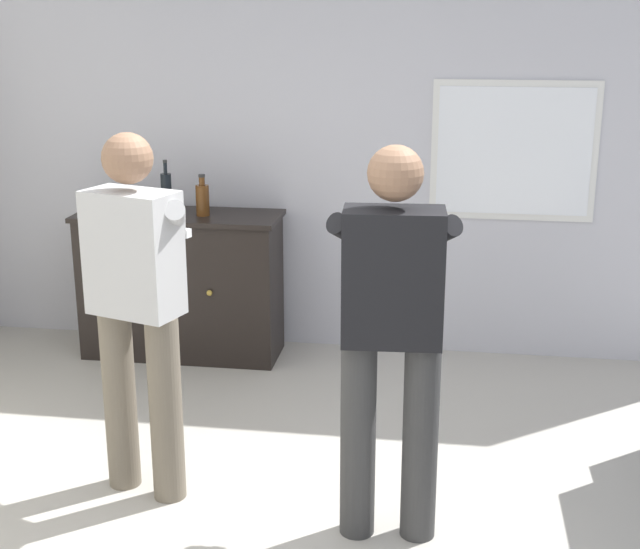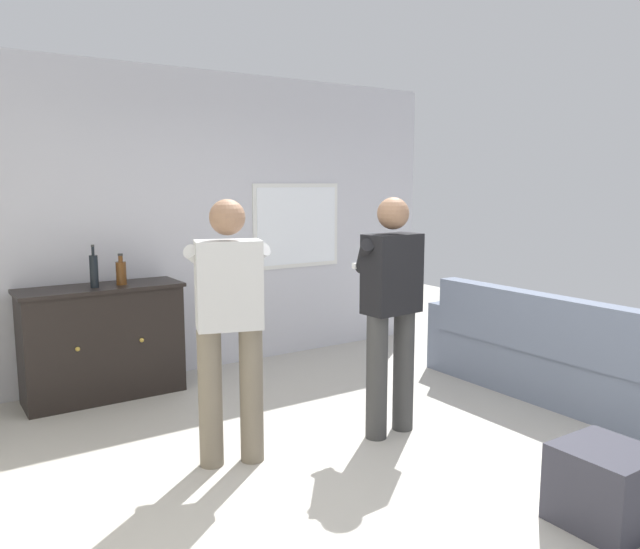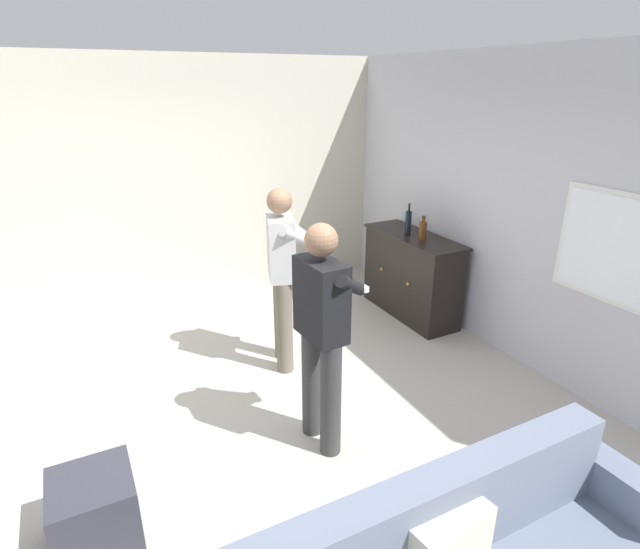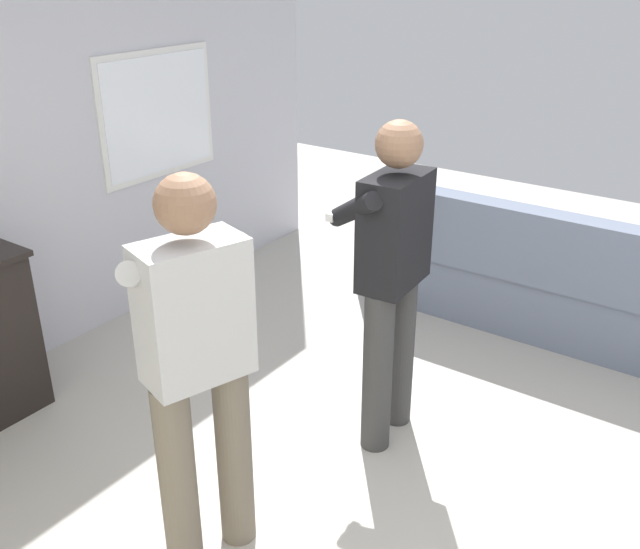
% 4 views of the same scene
% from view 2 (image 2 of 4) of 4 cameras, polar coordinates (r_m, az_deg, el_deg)
% --- Properties ---
extents(ground, '(10.40, 10.40, 0.00)m').
position_cam_2_polar(ground, '(4.12, 5.24, -17.21)').
color(ground, '#B2ADA3').
extents(wall_back_with_window, '(5.20, 0.15, 2.80)m').
position_cam_2_polar(wall_back_with_window, '(6.04, -10.49, 4.66)').
color(wall_back_with_window, silver).
rests_on(wall_back_with_window, ground).
extents(couch, '(0.57, 2.38, 0.90)m').
position_cam_2_polar(couch, '(5.53, 20.10, -7.22)').
color(couch, slate).
rests_on(couch, ground).
extents(sideboard_cabinet, '(1.30, 0.49, 0.94)m').
position_cam_2_polar(sideboard_cabinet, '(5.49, -19.23, -5.83)').
color(sideboard_cabinet, black).
rests_on(sideboard_cabinet, ground).
extents(bottle_wine_green, '(0.07, 0.07, 0.35)m').
position_cam_2_polar(bottle_wine_green, '(5.32, -19.97, 0.33)').
color(bottle_wine_green, black).
rests_on(bottle_wine_green, sideboard_cabinet).
extents(bottle_liquor_amber, '(0.08, 0.08, 0.26)m').
position_cam_2_polar(bottle_liquor_amber, '(5.40, -17.73, 0.20)').
color(bottle_liquor_amber, '#593314').
rests_on(bottle_liquor_amber, sideboard_cabinet).
extents(ottoman, '(0.46, 0.46, 0.42)m').
position_cam_2_polar(ottoman, '(3.74, 24.63, -17.18)').
color(ottoman, '#33333D').
rests_on(ottoman, ground).
extents(person_standing_left, '(0.53, 0.52, 1.68)m').
position_cam_2_polar(person_standing_left, '(3.93, -8.30, -4.05)').
color(person_standing_left, '#6B6051').
rests_on(person_standing_left, ground).
extents(person_standing_right, '(0.56, 0.49, 1.68)m').
position_cam_2_polar(person_standing_right, '(4.37, 6.45, -2.73)').
color(person_standing_right, '#383838').
rests_on(person_standing_right, ground).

